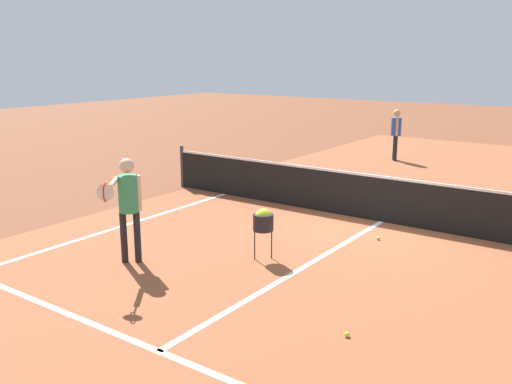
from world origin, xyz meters
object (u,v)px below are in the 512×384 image
at_px(tennis_ball_near_net, 378,238).
at_px(player_far, 396,129).
at_px(net, 383,199).
at_px(tennis_ball_mid_court, 347,334).
at_px(player_near, 128,199).
at_px(ball_hopper, 263,220).

bearing_deg(tennis_ball_near_net, player_far, 109.98).
relative_size(net, tennis_ball_mid_court, 168.36).
distance_m(player_far, tennis_ball_near_net, 8.53).
height_order(player_near, player_far, player_near).
bearing_deg(player_near, player_far, 90.24).
bearing_deg(player_near, net, 62.12).
height_order(net, tennis_ball_mid_court, net).
relative_size(net, ball_hopper, 12.71).
bearing_deg(player_near, tennis_ball_mid_court, -3.30).
bearing_deg(player_far, ball_hopper, -80.23).
xyz_separation_m(player_far, tennis_ball_mid_court, (4.09, -11.65, -0.98)).
distance_m(player_near, tennis_ball_near_net, 4.60).
xyz_separation_m(tennis_ball_mid_court, tennis_ball_near_net, (-1.19, 3.68, 0.00)).
distance_m(tennis_ball_mid_court, tennis_ball_near_net, 3.87).
bearing_deg(tennis_ball_mid_court, ball_hopper, 145.43).
height_order(player_far, ball_hopper, player_far).
xyz_separation_m(net, tennis_ball_mid_court, (1.61, -4.83, -0.46)).
bearing_deg(player_far, player_near, -89.76).
bearing_deg(net, player_near, -117.88).
xyz_separation_m(player_near, tennis_ball_near_net, (2.85, 3.45, -1.06)).
bearing_deg(ball_hopper, player_near, -140.25).
distance_m(net, player_far, 7.28).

